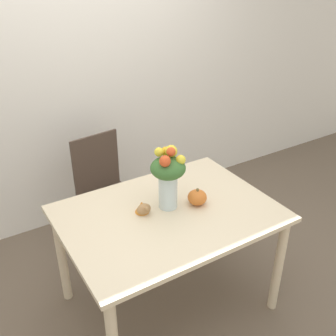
{
  "coord_description": "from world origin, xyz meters",
  "views": [
    {
      "loc": [
        -1.04,
        -1.68,
        2.13
      ],
      "look_at": [
        0.03,
        0.05,
        1.03
      ],
      "focal_mm": 42.0,
      "sensor_mm": 36.0,
      "label": 1
    }
  ],
  "objects_px": {
    "flower_vase": "(168,175)",
    "dining_chair_near_window": "(106,192)",
    "turkey_figurine": "(143,208)",
    "pumpkin": "(197,197)"
  },
  "relations": [
    {
      "from": "flower_vase",
      "to": "pumpkin",
      "type": "bearing_deg",
      "value": -24.42
    },
    {
      "from": "flower_vase",
      "to": "dining_chair_near_window",
      "type": "distance_m",
      "value": 0.93
    },
    {
      "from": "turkey_figurine",
      "to": "flower_vase",
      "type": "bearing_deg",
      "value": -5.84
    },
    {
      "from": "pumpkin",
      "to": "dining_chair_near_window",
      "type": "distance_m",
      "value": 0.95
    },
    {
      "from": "turkey_figurine",
      "to": "dining_chair_near_window",
      "type": "bearing_deg",
      "value": 84.72
    },
    {
      "from": "flower_vase",
      "to": "dining_chair_near_window",
      "type": "bearing_deg",
      "value": 97.24
    },
    {
      "from": "pumpkin",
      "to": "turkey_figurine",
      "type": "bearing_deg",
      "value": 164.51
    },
    {
      "from": "dining_chair_near_window",
      "to": "flower_vase",
      "type": "bearing_deg",
      "value": -89.85
    },
    {
      "from": "flower_vase",
      "to": "dining_chair_near_window",
      "type": "height_order",
      "value": "flower_vase"
    },
    {
      "from": "flower_vase",
      "to": "dining_chair_near_window",
      "type": "relative_size",
      "value": 0.44
    }
  ]
}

